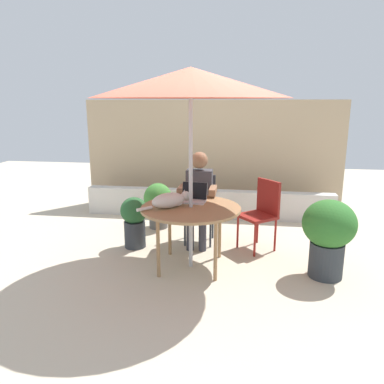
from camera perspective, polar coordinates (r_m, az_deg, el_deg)
The scene contains 13 objects.
ground_plane at distance 4.46m, azimuth -0.19°, elevation -11.26°, with size 14.00×14.00×0.00m, color beige.
fence_back at distance 6.64m, azimuth 3.02°, elevation 5.65°, with size 4.52×0.08×1.91m, color tan.
planter_wall_low at distance 6.19m, azimuth 2.42°, elevation -1.80°, with size 4.07×0.20×0.46m, color beige.
patio_table at distance 4.23m, azimuth -0.19°, elevation -2.98°, with size 1.13×1.13×0.72m.
patio_umbrella at distance 4.05m, azimuth -0.21°, elevation 16.32°, with size 2.11×2.11×2.23m.
chair_occupied at distance 5.10m, azimuth 1.24°, elevation -1.62°, with size 0.40×0.40×0.91m.
chair_empty at distance 4.89m, azimuth 10.69°, elevation -2.54°, with size 0.56×0.56×0.91m.
person_seated at distance 4.90m, azimuth 1.03°, elevation -0.20°, with size 0.48×0.48×1.25m.
laptop at distance 4.45m, azimuth 0.29°, elevation -0.59°, with size 0.33×0.28×0.21m.
cat at distance 4.18m, azimuth -3.34°, elevation -1.26°, with size 0.54×0.44×0.17m.
potted_plant_near_fence at distance 5.66m, azimuth -5.21°, elevation -1.60°, with size 0.43×0.43×0.69m.
potted_plant_by_chair at distance 4.29m, azimuth 20.13°, elevation -5.81°, with size 0.57×0.57×0.87m.
potted_plant_corner at distance 4.95m, azimuth -8.79°, elevation -4.18°, with size 0.35×0.35×0.68m.
Camera 1 is at (0.59, -4.00, 1.89)m, focal length 34.92 mm.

